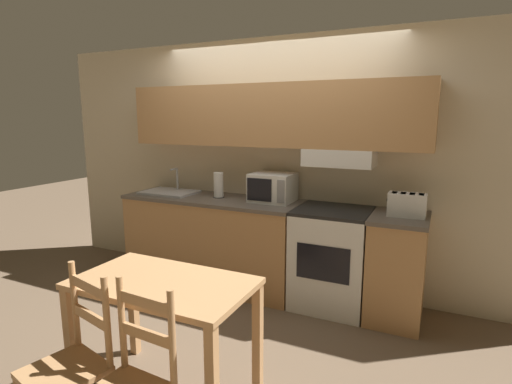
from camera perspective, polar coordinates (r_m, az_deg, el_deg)
The scene contains 11 objects.
ground_plane at distance 4.49m, azimuth 2.53°, elevation -12.43°, with size 16.00×16.00×0.00m, color brown.
wall_back at distance 4.08m, azimuth 2.60°, elevation 7.00°, with size 5.44×0.38×2.55m.
lower_counter_main at distance 4.32m, azimuth -6.18°, elevation -6.84°, with size 1.90×0.64×0.93m.
lower_counter_right_stub at distance 3.75m, azimuth 19.46°, elevation -10.14°, with size 0.47×0.64×0.93m.
stove_range at distance 3.84m, azimuth 10.76°, elevation -9.23°, with size 0.67×0.63×0.93m.
microwave at distance 3.97m, azimuth 2.40°, elevation 0.67°, with size 0.41×0.36×0.28m.
toaster at distance 3.59m, azimuth 20.77°, elevation -1.71°, with size 0.32×0.16×0.20m.
sink_basin at distance 4.51m, azimuth -12.26°, elevation 0.04°, with size 0.58×0.41×0.27m.
paper_towel_roll at distance 4.18m, azimuth -5.37°, elevation 0.99°, with size 0.12×0.12×0.26m.
dining_table at distance 2.61m, azimuth -13.06°, elevation -14.74°, with size 1.10×0.63×0.78m.
chair_left_of_table at distance 2.56m, azimuth -24.91°, elevation -21.44°, with size 0.46×0.46×0.95m.
Camera 1 is at (1.58, -3.82, 1.76)m, focal length 28.00 mm.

